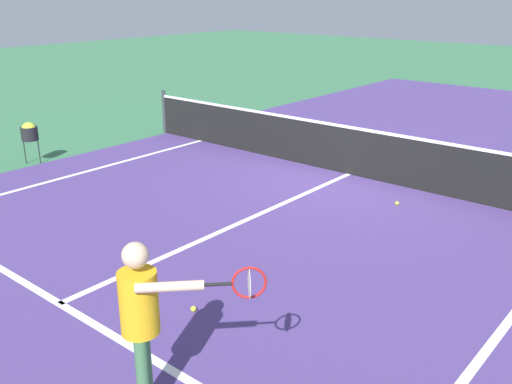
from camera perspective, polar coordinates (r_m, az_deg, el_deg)
The scene contains 9 objects.
ground_plane at distance 11.38m, azimuth 9.26°, elevation 1.77°, with size 60.00×60.00×0.00m, color #38724C.
court_surface_inbounds at distance 11.38m, azimuth 9.26°, elevation 1.78°, with size 10.62×24.40×0.00m, color #4C387A.
line_service_near at distance 7.10m, azimuth -19.03°, elevation -10.49°, with size 8.22×0.10×0.01m, color white.
line_center_service at distance 8.92m, azimuth -1.43°, elevation -3.01°, with size 0.10×6.40×0.01m, color white.
net at distance 11.24m, azimuth 9.39°, elevation 4.16°, with size 10.86×0.09×1.07m.
player_near at distance 4.81m, azimuth -11.21°, elevation -11.55°, with size 1.00×0.78×1.58m.
ball_hopper at distance 12.64m, azimuth -21.71°, elevation 5.60°, with size 0.34×0.34×0.87m.
tennis_ball_mid_court at distance 6.60m, azimuth -6.27°, elevation -11.52°, with size 0.07×0.07×0.07m, color #CCE033.
tennis_ball_near_net at distance 9.90m, azimuth 13.91°, elevation -1.09°, with size 0.07×0.07×0.07m, color #CCE033.
Camera 1 is at (5.45, -9.38, 3.43)m, focal length 40.05 mm.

